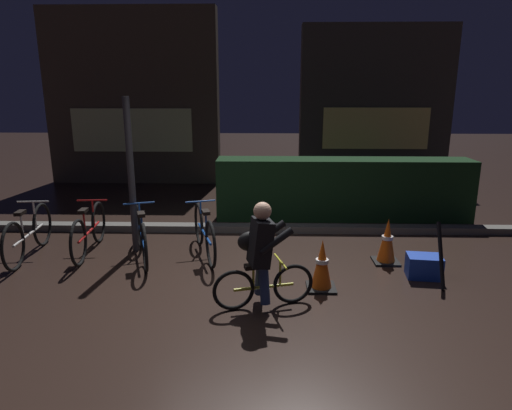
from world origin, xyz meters
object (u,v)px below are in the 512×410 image
Objects in this scene: traffic_cone_near at (322,265)px; traffic_cone_far at (387,241)px; street_post at (131,177)px; parked_bike_leftmost at (29,234)px; closed_umbrella at (441,255)px; parked_bike_left_mid at (89,231)px; blue_crate at (424,266)px; parked_bike_center_left at (142,235)px; cyclist at (261,255)px; parked_bike_center_right at (204,233)px.

traffic_cone_near is 1.38m from traffic_cone_far.
parked_bike_leftmost is (-1.50, -0.30, -0.81)m from street_post.
closed_umbrella reaches higher than parked_bike_leftmost.
parked_bike_left_mid is at bearing -82.91° from parked_bike_leftmost.
traffic_cone_far is 0.77× the size of closed_umbrella.
parked_bike_leftmost is at bearing 173.93° from blue_crate.
parked_bike_leftmost is 0.85m from parked_bike_left_mid.
traffic_cone_far is 0.65m from blue_crate.
traffic_cone_far is at bearing 41.22° from traffic_cone_near.
parked_bike_center_left is 3.98m from blue_crate.
cyclist reaches higher than traffic_cone_near.
cyclist reaches higher than parked_bike_left_mid.
traffic_cone_far reaches higher than traffic_cone_near.
cyclist is (2.64, -1.66, 0.28)m from parked_bike_left_mid.
parked_bike_center_right is at bearing 144.99° from traffic_cone_near.
parked_bike_left_mid is 2.54× the size of traffic_cone_far.
closed_umbrella reaches higher than blue_crate.
parked_bike_center_left is 1.30× the size of cyclist.
cyclist is at bearing 101.38° from closed_umbrella.
street_post is 1.87× the size of cyclist.
street_post is 0.89m from parked_bike_center_left.
cyclist reaches higher than blue_crate.
parked_bike_left_mid is 3.13m from cyclist.
blue_crate is 2.38m from cyclist.
parked_bike_leftmost reaches higher than parked_bike_center_left.
closed_umbrella is at bearing -104.21° from parked_bike_leftmost.
parked_bike_center_left is 3.56m from traffic_cone_far.
parked_bike_left_mid reaches higher than traffic_cone_near.
closed_umbrella reaches higher than parked_bike_center_left.
parked_bike_left_mid is at bearing 176.39° from traffic_cone_far.
parked_bike_center_left is 2.71m from traffic_cone_near.
traffic_cone_near is 0.52× the size of cyclist.
parked_bike_left_mid is 5.01m from closed_umbrella.
closed_umbrella is at bearing -15.21° from street_post.
parked_bike_leftmost is 1.02× the size of parked_bike_left_mid.
parked_bike_left_mid is at bearing 57.69° from parked_bike_center_left.
blue_crate is (1.41, 0.40, -0.16)m from traffic_cone_near.
parked_bike_leftmost is 2.02× the size of closed_umbrella.
cyclist is at bearing -42.04° from street_post.
parked_bike_center_left is 3.68× the size of blue_crate.
street_post is 2.71m from cyclist.
parked_bike_center_left is 0.91m from parked_bike_center_right.
parked_bike_leftmost is at bearing 75.22° from parked_bike_center_right.
blue_crate is at bearing -117.74° from parked_bike_center_left.
blue_crate is (0.37, -0.51, -0.17)m from traffic_cone_far.
cyclist is (1.97, -1.78, -0.54)m from street_post.
closed_umbrella is (3.14, -0.99, 0.05)m from parked_bike_center_right.
cyclist is 2.36m from closed_umbrella.
parked_bike_center_left is 1.00× the size of parked_bike_center_right.
parked_bike_center_right reaches higher than traffic_cone_near.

